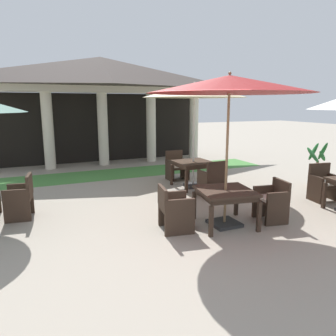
{
  "coord_description": "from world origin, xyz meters",
  "views": [
    {
      "loc": [
        -2.65,
        -4.83,
        2.31
      ],
      "look_at": [
        0.25,
        1.73,
        0.86
      ],
      "focal_mm": 34.16,
      "sensor_mm": 36.0,
      "label": 1
    }
  ],
  "objects_px": {
    "patio_chair_near_foreground_south": "(213,180)",
    "patio_chair_mid_left_east": "(272,201)",
    "patio_chair_near_foreground_north": "(177,167)",
    "patio_chair_far_back_north": "(324,184)",
    "patio_table_mid_left": "(225,195)",
    "potted_palm_right_edge": "(316,173)",
    "patio_umbrella_near_foreground": "(194,92)",
    "patio_chair_mid_left_west": "(174,209)",
    "patio_table_near_foreground": "(193,165)",
    "patio_chair_mid_right_east": "(21,198)",
    "patio_umbrella_mid_left": "(229,85)"
  },
  "relations": [
    {
      "from": "patio_umbrella_near_foreground",
      "to": "patio_chair_far_back_north",
      "type": "distance_m",
      "value": 3.98
    },
    {
      "from": "patio_chair_near_foreground_north",
      "to": "patio_chair_mid_left_west",
      "type": "bearing_deg",
      "value": 62.91
    },
    {
      "from": "patio_chair_near_foreground_north",
      "to": "patio_chair_near_foreground_south",
      "type": "distance_m",
      "value": 2.04
    },
    {
      "from": "patio_chair_mid_left_east",
      "to": "patio_chair_mid_right_east",
      "type": "height_order",
      "value": "patio_chair_mid_right_east"
    },
    {
      "from": "patio_umbrella_mid_left",
      "to": "patio_chair_mid_left_east",
      "type": "distance_m",
      "value": 2.44
    },
    {
      "from": "patio_umbrella_near_foreground",
      "to": "patio_chair_far_back_north",
      "type": "bearing_deg",
      "value": -46.1
    },
    {
      "from": "patio_chair_near_foreground_north",
      "to": "patio_table_mid_left",
      "type": "distance_m",
      "value": 3.9
    },
    {
      "from": "patio_umbrella_mid_left",
      "to": "potted_palm_right_edge",
      "type": "relative_size",
      "value": 2.28
    },
    {
      "from": "patio_chair_near_foreground_south",
      "to": "potted_palm_right_edge",
      "type": "xyz_separation_m",
      "value": [
        3.08,
        -0.43,
        0.0
      ]
    },
    {
      "from": "patio_chair_near_foreground_north",
      "to": "patio_chair_far_back_north",
      "type": "distance_m",
      "value": 4.11
    },
    {
      "from": "patio_table_mid_left",
      "to": "patio_chair_mid_left_west",
      "type": "bearing_deg",
      "value": 170.09
    },
    {
      "from": "patio_chair_near_foreground_north",
      "to": "patio_table_mid_left",
      "type": "bearing_deg",
      "value": 77.36
    },
    {
      "from": "patio_chair_near_foreground_south",
      "to": "patio_chair_mid_right_east",
      "type": "height_order",
      "value": "patio_chair_near_foreground_south"
    },
    {
      "from": "patio_chair_mid_right_east",
      "to": "potted_palm_right_edge",
      "type": "height_order",
      "value": "potted_palm_right_edge"
    },
    {
      "from": "patio_table_mid_left",
      "to": "patio_chair_mid_left_west",
      "type": "xyz_separation_m",
      "value": [
        -1.0,
        0.17,
        -0.2
      ]
    },
    {
      "from": "patio_chair_far_back_north",
      "to": "potted_palm_right_edge",
      "type": "xyz_separation_m",
      "value": [
        0.81,
        0.93,
        0.03
      ]
    },
    {
      "from": "patio_chair_near_foreground_north",
      "to": "patio_umbrella_mid_left",
      "type": "relative_size",
      "value": 0.3
    },
    {
      "from": "patio_umbrella_mid_left",
      "to": "patio_chair_far_back_north",
      "type": "height_order",
      "value": "patio_umbrella_mid_left"
    },
    {
      "from": "patio_umbrella_near_foreground",
      "to": "potted_palm_right_edge",
      "type": "bearing_deg",
      "value": -25.09
    },
    {
      "from": "patio_chair_mid_left_west",
      "to": "patio_chair_far_back_north",
      "type": "bearing_deg",
      "value": 103.15
    },
    {
      "from": "patio_chair_mid_left_west",
      "to": "patio_chair_mid_right_east",
      "type": "xyz_separation_m",
      "value": [
        -2.59,
        1.85,
        0.01
      ]
    },
    {
      "from": "patio_table_mid_left",
      "to": "patio_chair_far_back_north",
      "type": "xyz_separation_m",
      "value": [
        3.1,
        0.41,
        -0.21
      ]
    },
    {
      "from": "patio_table_mid_left",
      "to": "patio_chair_mid_left_east",
      "type": "bearing_deg",
      "value": -9.91
    },
    {
      "from": "patio_chair_near_foreground_north",
      "to": "patio_chair_mid_left_east",
      "type": "height_order",
      "value": "patio_chair_near_foreground_north"
    },
    {
      "from": "patio_umbrella_near_foreground",
      "to": "patio_table_mid_left",
      "type": "bearing_deg",
      "value": -106.08
    },
    {
      "from": "patio_umbrella_near_foreground",
      "to": "patio_chair_mid_left_east",
      "type": "xyz_separation_m",
      "value": [
        0.19,
        -2.96,
        -2.22
      ]
    },
    {
      "from": "patio_table_near_foreground",
      "to": "patio_chair_mid_left_west",
      "type": "relative_size",
      "value": 1.17
    },
    {
      "from": "patio_chair_near_foreground_south",
      "to": "patio_table_mid_left",
      "type": "relative_size",
      "value": 0.8
    },
    {
      "from": "patio_chair_mid_right_east",
      "to": "patio_chair_mid_left_east",
      "type": "bearing_deg",
      "value": -107.43
    },
    {
      "from": "patio_chair_mid_right_east",
      "to": "patio_chair_far_back_north",
      "type": "height_order",
      "value": "patio_chair_mid_right_east"
    },
    {
      "from": "patio_chair_mid_left_east",
      "to": "patio_chair_mid_left_west",
      "type": "distance_m",
      "value": 2.02
    },
    {
      "from": "patio_table_near_foreground",
      "to": "patio_umbrella_mid_left",
      "type": "distance_m",
      "value": 3.52
    },
    {
      "from": "patio_chair_near_foreground_north",
      "to": "patio_table_mid_left",
      "type": "xyz_separation_m",
      "value": [
        -0.79,
        -3.81,
        0.21
      ]
    },
    {
      "from": "patio_table_mid_left",
      "to": "potted_palm_right_edge",
      "type": "height_order",
      "value": "potted_palm_right_edge"
    },
    {
      "from": "patio_chair_mid_left_west",
      "to": "patio_chair_mid_right_east",
      "type": "relative_size",
      "value": 0.93
    },
    {
      "from": "patio_chair_mid_left_east",
      "to": "patio_chair_mid_right_east",
      "type": "bearing_deg",
      "value": 74.27
    },
    {
      "from": "patio_table_near_foreground",
      "to": "patio_chair_mid_left_east",
      "type": "relative_size",
      "value": 1.19
    },
    {
      "from": "patio_chair_mid_left_west",
      "to": "patio_chair_far_back_north",
      "type": "xyz_separation_m",
      "value": [
        4.09,
        0.23,
        -0.01
      ]
    },
    {
      "from": "patio_umbrella_mid_left",
      "to": "patio_chair_far_back_north",
      "type": "bearing_deg",
      "value": 7.46
    },
    {
      "from": "patio_chair_near_foreground_south",
      "to": "patio_chair_mid_left_west",
      "type": "bearing_deg",
      "value": -139.72
    },
    {
      "from": "patio_chair_mid_left_west",
      "to": "patio_chair_far_back_north",
      "type": "relative_size",
      "value": 0.95
    },
    {
      "from": "patio_umbrella_near_foreground",
      "to": "patio_chair_mid_right_east",
      "type": "height_order",
      "value": "patio_umbrella_near_foreground"
    },
    {
      "from": "patio_table_mid_left",
      "to": "patio_chair_mid_left_west",
      "type": "height_order",
      "value": "patio_chair_mid_left_west"
    },
    {
      "from": "patio_table_near_foreground",
      "to": "potted_palm_right_edge",
      "type": "distance_m",
      "value": 3.43
    },
    {
      "from": "patio_chair_far_back_north",
      "to": "patio_chair_mid_left_east",
      "type": "bearing_deg",
      "value": 24.65
    },
    {
      "from": "patio_chair_mid_left_west",
      "to": "patio_chair_mid_right_east",
      "type": "height_order",
      "value": "patio_chair_mid_right_east"
    },
    {
      "from": "patio_chair_near_foreground_south",
      "to": "patio_chair_mid_left_east",
      "type": "distance_m",
      "value": 1.95
    },
    {
      "from": "patio_table_mid_left",
      "to": "patio_chair_mid_left_east",
      "type": "distance_m",
      "value": 1.03
    },
    {
      "from": "patio_table_mid_left",
      "to": "patio_umbrella_mid_left",
      "type": "distance_m",
      "value": 2.02
    },
    {
      "from": "patio_chair_near_foreground_north",
      "to": "patio_chair_mid_left_west",
      "type": "distance_m",
      "value": 4.05
    }
  ]
}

